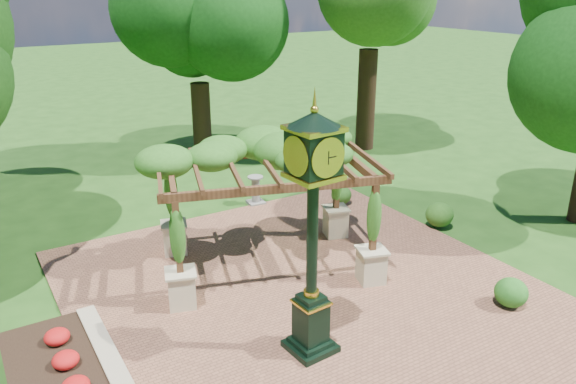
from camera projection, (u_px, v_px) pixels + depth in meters
ground at (351, 329)px, 11.54m from camera, size 120.00×120.00×0.00m
brick_plaza at (323, 305)px, 12.33m from camera, size 10.00×12.00×0.04m
pedestal_clock at (313, 215)px, 9.85m from camera, size 1.01×1.01×4.76m
pergola at (267, 167)px, 13.07m from camera, size 5.81×4.55×3.21m
sundial at (256, 192)px, 17.83m from camera, size 0.57×0.57×0.93m
shrub_front at (511, 292)px, 12.18m from camera, size 0.85×0.85×0.64m
shrub_mid at (439, 215)px, 16.13m from camera, size 0.94×0.94×0.71m
shrub_back at (341, 195)px, 17.80m from camera, size 0.85×0.85×0.58m
tree_north at (196, 20)px, 20.62m from camera, size 3.92×3.92×7.85m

